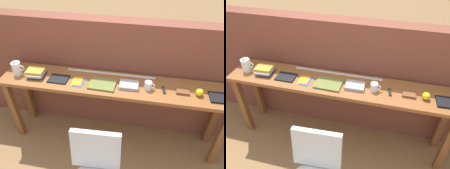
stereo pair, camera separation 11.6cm
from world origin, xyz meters
The scene contains 15 objects.
ground_plane centered at (0.00, 0.00, 0.00)m, with size 40.00×40.00×0.00m, color olive.
brick_wall_back centered at (0.00, 0.64, 0.73)m, with size 6.00×0.20×1.46m, color brown.
sideboard centered at (0.00, 0.30, 0.74)m, with size 2.50×0.44×0.88m.
pitcher_white centered at (-1.09, 0.27, 0.96)m, with size 0.14×0.10×0.18m.
book_stack_leftmost centered at (-0.86, 0.28, 0.92)m, with size 0.20×0.18×0.08m.
magazine_cycling centered at (-0.60, 0.26, 0.89)m, with size 0.21×0.16×0.02m, color black.
pamphlet_pile_colourful centered at (-0.37, 0.25, 0.89)m, with size 0.16×0.19×0.01m.
book_open_centre centered at (-0.10, 0.25, 0.89)m, with size 0.28×0.20×0.02m, color olive.
book_grey_hardcover centered at (0.18, 0.28, 0.90)m, with size 0.20×0.15×0.03m, color #9E9EA3.
mug centered at (0.38, 0.27, 0.92)m, with size 0.11×0.08×0.09m.
multitool_folded centered at (0.54, 0.27, 0.89)m, with size 0.02×0.11×0.02m, color black.
leather_journal_brown centered at (0.73, 0.28, 0.89)m, with size 0.13×0.10×0.02m, color brown.
sports_ball_small centered at (0.88, 0.26, 0.92)m, with size 0.08×0.08×0.08m, color yellow.
book_repair_rightmost centered at (1.08, 0.25, 0.89)m, with size 0.19×0.16×0.02m, color black.
ruler_metal_back_edge centered at (-0.06, 0.47, 0.88)m, with size 1.01×0.03×0.00m, color silver.
Camera 1 is at (0.33, -1.53, 2.30)m, focal length 35.00 mm.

